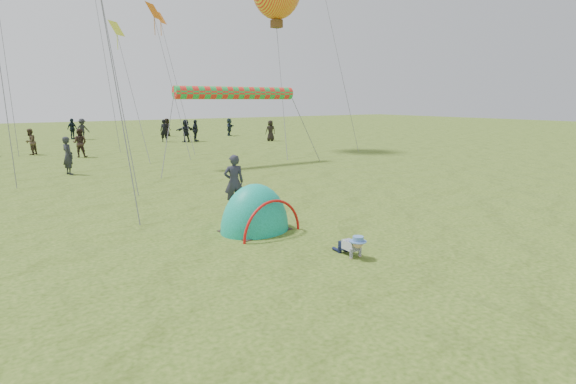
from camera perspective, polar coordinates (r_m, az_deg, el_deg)
ground at (r=10.17m, az=11.92°, el=-7.82°), size 140.00×140.00×0.00m
crawling_toddler at (r=9.90m, az=8.14°, el=-6.67°), size 0.48×0.67×0.51m
popup_tent at (r=11.79m, az=-4.19°, el=-4.87°), size 2.13×1.86×2.46m
standing_adult at (r=13.92m, az=-6.87°, el=1.25°), size 0.71×0.55×1.71m
crowd_person_0 at (r=22.65m, az=-26.16°, el=4.16°), size 0.58×0.72×1.72m
crowd_person_2 at (r=42.98m, az=-25.72°, el=7.24°), size 1.08×0.99×1.78m
crowd_person_4 at (r=37.31m, az=-2.24°, el=7.80°), size 0.92×0.70×1.69m
crowd_person_5 at (r=37.27m, az=-12.85°, el=7.60°), size 1.75×1.01×1.80m
crowd_person_7 at (r=29.28m, az=-24.91°, el=5.67°), size 1.03×0.97×1.68m
crowd_person_9 at (r=42.38m, az=-24.65°, el=7.28°), size 1.28×0.94×1.77m
crowd_person_10 at (r=43.68m, az=-15.12°, el=7.94°), size 0.95×0.91×1.64m
crowd_person_11 at (r=43.00m, az=-7.46°, el=8.19°), size 1.41×1.42×1.64m
crowd_person_12 at (r=37.71m, az=-15.43°, el=7.51°), size 0.78×0.68×1.79m
crowd_person_13 at (r=31.93m, az=-29.91°, el=5.54°), size 0.95×0.99×1.60m
crowd_person_14 at (r=37.51m, az=-11.68°, el=7.64°), size 1.03×1.03×1.76m
rainbow_tube_kite at (r=23.64m, az=-6.55°, el=12.39°), size 6.60×0.64×0.64m
diamond_kite_1 at (r=31.04m, az=-16.68°, el=21.16°), size 1.21×1.21×0.99m
diamond_kite_7 at (r=32.87m, az=-15.90°, el=20.54°), size 0.97×0.97×0.79m
diamond_kite_8 at (r=29.86m, az=-20.96°, el=18.84°), size 1.03×1.03×0.84m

